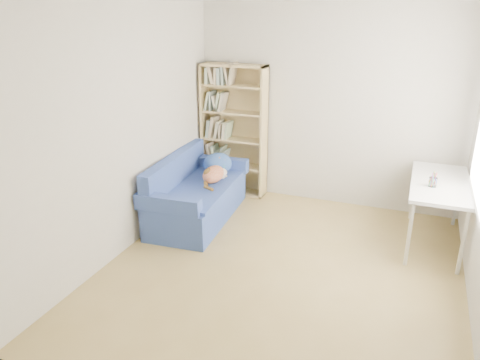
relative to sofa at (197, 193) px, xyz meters
name	(u,v)px	position (x,y,z in m)	size (l,w,h in m)	color
ground	(281,271)	(1.38, -0.88, -0.32)	(4.00, 4.00, 0.00)	olive
room_shell	(298,114)	(1.48, -0.85, 1.32)	(3.54, 4.04, 2.62)	silver
sofa	(197,193)	(0.00, 0.00, 0.00)	(0.88, 1.67, 0.80)	navy
bookshelf	(234,136)	(0.12, 0.96, 0.52)	(0.91, 0.28, 1.82)	tan
desk	(440,188)	(2.80, 0.31, 0.37)	(0.60, 1.32, 0.75)	white
pen_cup	(433,181)	(2.72, 0.13, 0.49)	(0.09, 0.09, 0.17)	white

